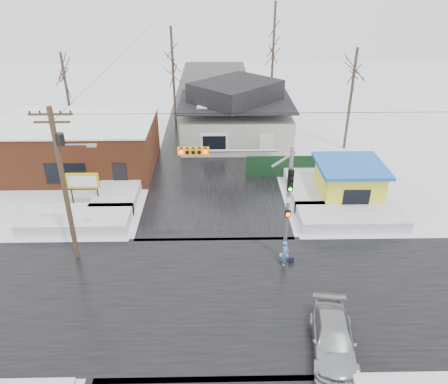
{
  "coord_description": "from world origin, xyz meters",
  "views": [
    {
      "loc": [
        0.15,
        -17.44,
        15.21
      ],
      "look_at": [
        0.6,
        5.75,
        3.0
      ],
      "focal_mm": 35.0,
      "sensor_mm": 36.0,
      "label": 1
    }
  ],
  "objects_px": {
    "traffic_signal": "(260,190)",
    "utility_pole": "(64,178)",
    "pedestrian": "(285,253)",
    "car": "(333,339)",
    "kiosk": "(348,182)",
    "marquee_sign": "(83,182)"
  },
  "relations": [
    {
      "from": "traffic_signal",
      "to": "kiosk",
      "type": "distance_m",
      "value": 10.43
    },
    {
      "from": "traffic_signal",
      "to": "marquee_sign",
      "type": "height_order",
      "value": "traffic_signal"
    },
    {
      "from": "utility_pole",
      "to": "pedestrian",
      "type": "distance_m",
      "value": 12.71
    },
    {
      "from": "traffic_signal",
      "to": "utility_pole",
      "type": "xyz_separation_m",
      "value": [
        -10.36,
        0.53,
        0.57
      ]
    },
    {
      "from": "traffic_signal",
      "to": "car",
      "type": "distance_m",
      "value": 8.17
    },
    {
      "from": "traffic_signal",
      "to": "car",
      "type": "xyz_separation_m",
      "value": [
        2.75,
        -6.64,
        -3.88
      ]
    },
    {
      "from": "kiosk",
      "to": "marquee_sign",
      "type": "bearing_deg",
      "value": -178.45
    },
    {
      "from": "utility_pole",
      "to": "pedestrian",
      "type": "relative_size",
      "value": 5.91
    },
    {
      "from": "utility_pole",
      "to": "car",
      "type": "height_order",
      "value": "utility_pole"
    },
    {
      "from": "traffic_signal",
      "to": "pedestrian",
      "type": "height_order",
      "value": "traffic_signal"
    },
    {
      "from": "traffic_signal",
      "to": "utility_pole",
      "type": "distance_m",
      "value": 10.39
    },
    {
      "from": "kiosk",
      "to": "utility_pole",
      "type": "bearing_deg",
      "value": -159.56
    },
    {
      "from": "car",
      "to": "utility_pole",
      "type": "bearing_deg",
      "value": 158.89
    },
    {
      "from": "car",
      "to": "kiosk",
      "type": "bearing_deg",
      "value": 80.06
    },
    {
      "from": "pedestrian",
      "to": "car",
      "type": "distance_m",
      "value": 6.35
    },
    {
      "from": "traffic_signal",
      "to": "pedestrian",
      "type": "xyz_separation_m",
      "value": [
        1.54,
        -0.41,
        -3.78
      ]
    },
    {
      "from": "pedestrian",
      "to": "car",
      "type": "relative_size",
      "value": 0.33
    },
    {
      "from": "utility_pole",
      "to": "kiosk",
      "type": "relative_size",
      "value": 1.96
    },
    {
      "from": "utility_pole",
      "to": "traffic_signal",
      "type": "bearing_deg",
      "value": -2.95
    },
    {
      "from": "marquee_sign",
      "to": "car",
      "type": "height_order",
      "value": "marquee_sign"
    },
    {
      "from": "kiosk",
      "to": "traffic_signal",
      "type": "bearing_deg",
      "value": -135.16
    },
    {
      "from": "kiosk",
      "to": "car",
      "type": "relative_size",
      "value": 1.01
    }
  ]
}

